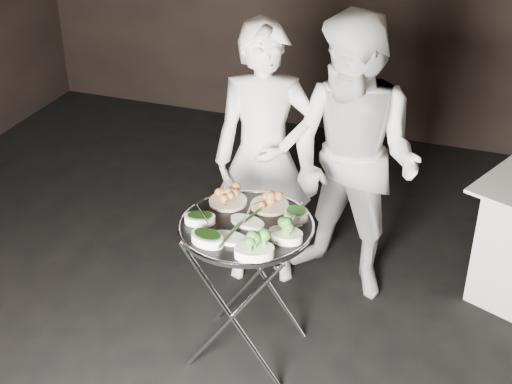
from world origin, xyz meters
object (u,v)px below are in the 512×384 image
(tray_stand, at_px, (247,284))
(serving_tray, at_px, (246,226))
(waiter_left, at_px, (264,157))
(waiter_right, at_px, (353,162))

(tray_stand, distance_m, serving_tray, 0.37)
(waiter_left, bearing_deg, waiter_right, -12.89)
(tray_stand, relative_size, serving_tray, 1.18)
(waiter_left, bearing_deg, serving_tray, -95.92)
(waiter_right, bearing_deg, tray_stand, -97.23)
(tray_stand, height_order, waiter_left, waiter_left)
(serving_tray, height_order, waiter_left, waiter_left)
(tray_stand, relative_size, waiter_right, 0.47)
(serving_tray, bearing_deg, waiter_right, 65.22)
(waiter_left, bearing_deg, tray_stand, -95.92)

